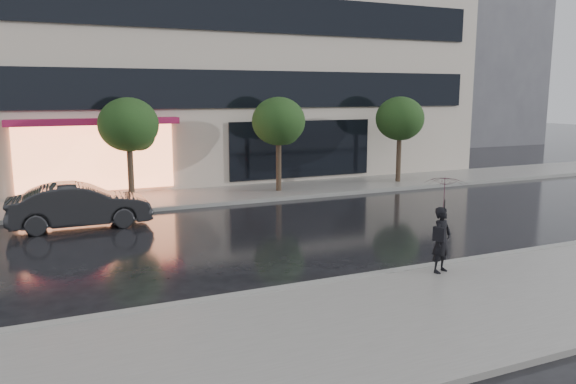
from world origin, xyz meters
TOP-DOWN VIEW (x-y plane):
  - ground at (0.00, 0.00)m, footprint 120.00×120.00m
  - sidewalk_near at (0.00, -3.25)m, footprint 60.00×4.50m
  - sidewalk_far at (0.00, 10.25)m, footprint 60.00×3.50m
  - curb_near at (0.00, -1.00)m, footprint 60.00×0.25m
  - curb_far at (0.00, 8.50)m, footprint 60.00×0.25m
  - bg_building_right at (26.00, 28.00)m, footprint 12.00×12.00m
  - tree_mid_west at (-2.94, 10.03)m, footprint 2.20×2.20m
  - tree_mid_east at (3.06, 10.03)m, footprint 2.20×2.20m
  - tree_far_east at (9.06, 10.03)m, footprint 2.20×2.20m
  - parked_car at (-5.03, 6.95)m, footprint 4.25×1.54m
  - pedestrian_with_umbrella at (2.07, -1.49)m, footprint 1.21×1.22m

SIDE VIEW (x-z plane):
  - ground at x=0.00m, z-range 0.00..0.00m
  - sidewalk_near at x=0.00m, z-range 0.00..0.12m
  - sidewalk_far at x=0.00m, z-range 0.00..0.12m
  - curb_near at x=0.00m, z-range 0.00..0.14m
  - curb_far at x=0.00m, z-range 0.00..0.14m
  - parked_car at x=-5.03m, z-range 0.00..1.39m
  - pedestrian_with_umbrella at x=2.07m, z-range 0.50..2.70m
  - tree_mid_west at x=-2.94m, z-range 0.93..4.92m
  - tree_mid_east at x=3.06m, z-range 0.93..4.92m
  - tree_far_east at x=9.06m, z-range 0.93..4.92m
  - bg_building_right at x=26.00m, z-range 0.00..16.00m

